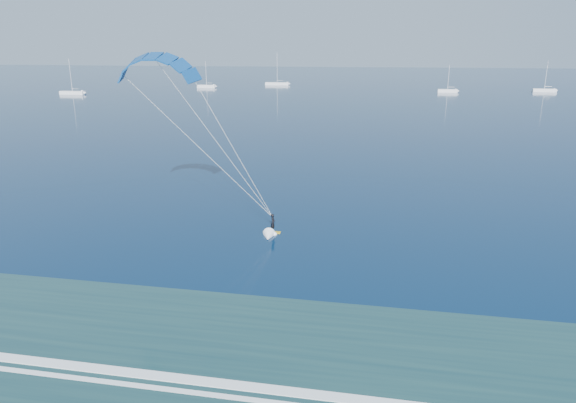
# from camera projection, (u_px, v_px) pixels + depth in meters

# --- Properties ---
(kitesurfer_rig) EXTENTS (14.98, 4.32, 16.76)m
(kitesurfer_rig) POSITION_uv_depth(u_px,v_px,m) (211.00, 135.00, 43.36)
(kitesurfer_rig) COLOR gold
(kitesurfer_rig) RESTS_ON ground
(sailboat_0) EXTENTS (9.07, 2.40, 12.28)m
(sailboat_0) POSITION_uv_depth(u_px,v_px,m) (73.00, 92.00, 183.26)
(sailboat_0) COLOR silver
(sailboat_0) RESTS_ON ground
(sailboat_1) EXTENTS (7.70, 2.40, 10.71)m
(sailboat_1) POSITION_uv_depth(u_px,v_px,m) (207.00, 86.00, 213.85)
(sailboat_1) COLOR silver
(sailboat_1) RESTS_ON ground
(sailboat_2) EXTENTS (10.56, 2.40, 13.99)m
(sailboat_2) POSITION_uv_depth(u_px,v_px,m) (277.00, 83.00, 229.41)
(sailboat_2) COLOR silver
(sailboat_2) RESTS_ON ground
(sailboat_3) EXTENTS (7.10, 2.40, 10.07)m
(sailboat_3) POSITION_uv_depth(u_px,v_px,m) (447.00, 91.00, 191.24)
(sailboat_3) COLOR silver
(sailboat_3) RESTS_ON ground
(sailboat_4) EXTENTS (8.32, 2.40, 11.41)m
(sailboat_4) POSITION_uv_depth(u_px,v_px,m) (544.00, 90.00, 193.75)
(sailboat_4) COLOR silver
(sailboat_4) RESTS_ON ground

